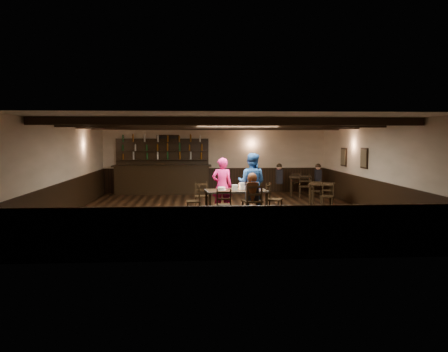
{
  "coord_description": "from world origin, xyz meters",
  "views": [
    {
      "loc": [
        -0.73,
        -12.78,
        2.23
      ],
      "look_at": [
        0.07,
        0.2,
        1.09
      ],
      "focal_mm": 35.0,
      "sensor_mm": 36.0,
      "label": 1
    }
  ],
  "objects": [
    {
      "name": "plate_stack_a",
      "position": [
        0.33,
        -0.58,
        0.83
      ],
      "size": [
        0.17,
        0.17,
        0.16
      ],
      "primitive_type": "cylinder",
      "color": "white",
      "rests_on": "dining_table"
    },
    {
      "name": "chair_far_pushed",
      "position": [
        -0.6,
        0.64,
        0.51
      ],
      "size": [
        0.41,
        0.39,
        0.87
      ],
      "color": "black",
      "rests_on": "ground"
    },
    {
      "name": "bg_patron_left",
      "position": [
        2.44,
        3.85,
        0.86
      ],
      "size": [
        0.25,
        0.39,
        0.78
      ],
      "color": "black",
      "rests_on": "ground"
    },
    {
      "name": "salt_shaker",
      "position": [
        0.77,
        -0.53,
        0.8
      ],
      "size": [
        0.04,
        0.04,
        0.09
      ],
      "primitive_type": "cylinder",
      "color": "silver",
      "rests_on": "dining_table"
    },
    {
      "name": "pepper_shaker",
      "position": [
        0.77,
        -0.57,
        0.8
      ],
      "size": [
        0.04,
        0.04,
        0.09
      ],
      "primitive_type": "cylinder",
      "color": "#A5A8AD",
      "rests_on": "dining_table"
    },
    {
      "name": "ground",
      "position": [
        0.0,
        0.0,
        0.0
      ],
      "size": [
        10.0,
        10.0,
        0.0
      ],
      "primitive_type": "plane",
      "color": "black",
      "rests_on": "ground"
    },
    {
      "name": "room_shell",
      "position": [
        0.01,
        0.04,
        1.75
      ],
      "size": [
        9.02,
        10.02,
        2.71
      ],
      "color": "beige",
      "rests_on": "ground"
    },
    {
      "name": "back_table_a",
      "position": [
        3.33,
        1.14,
        0.65
      ],
      "size": [
        1.02,
        1.02,
        0.75
      ],
      "color": "black",
      "rests_on": "ground"
    },
    {
      "name": "menu_red",
      "position": [
        0.83,
        -0.56,
        0.75
      ],
      "size": [
        0.29,
        0.21,
        0.0
      ],
      "primitive_type": "cube",
      "rotation": [
        0.0,
        0.0,
        -0.05
      ],
      "color": "maroon",
      "rests_on": "dining_table"
    },
    {
      "name": "cake",
      "position": [
        -0.04,
        -0.49,
        0.79
      ],
      "size": [
        0.26,
        0.26,
        0.09
      ],
      "color": "white",
      "rests_on": "dining_table"
    },
    {
      "name": "woman_pink",
      "position": [
        0.0,
        -0.01,
        0.82
      ],
      "size": [
        0.63,
        0.44,
        1.65
      ],
      "primitive_type": "imported",
      "rotation": [
        0.0,
        0.0,
        3.22
      ],
      "color": "#FF2D7D",
      "rests_on": "ground"
    },
    {
      "name": "chair_end_left",
      "position": [
        -0.76,
        -0.52,
        0.51
      ],
      "size": [
        0.39,
        0.41,
        0.87
      ],
      "color": "black",
      "rests_on": "ground"
    },
    {
      "name": "plate_stack_b",
      "position": [
        0.54,
        -0.43,
        0.85
      ],
      "size": [
        0.17,
        0.17,
        0.2
      ],
      "primitive_type": "cylinder",
      "color": "white",
      "rests_on": "dining_table"
    },
    {
      "name": "seated_person",
      "position": [
        0.76,
        -1.11,
        0.84
      ],
      "size": [
        0.35,
        0.52,
        0.85
      ],
      "color": "black",
      "rests_on": "ground"
    },
    {
      "name": "chair_near_left",
      "position": [
        -0.02,
        -1.31,
        0.52
      ],
      "size": [
        0.43,
        0.41,
        0.88
      ],
      "color": "black",
      "rests_on": "ground"
    },
    {
      "name": "drink_glass",
      "position": [
        0.64,
        -0.38,
        0.81
      ],
      "size": [
        0.07,
        0.07,
        0.11
      ],
      "primitive_type": "cylinder",
      "color": "silver",
      "rests_on": "dining_table"
    },
    {
      "name": "bg_patron_right",
      "position": [
        3.94,
        3.76,
        0.85
      ],
      "size": [
        0.28,
        0.4,
        0.77
      ],
      "color": "black",
      "rests_on": "ground"
    },
    {
      "name": "tea_light",
      "position": [
        0.39,
        -0.4,
        0.78
      ],
      "size": [
        0.05,
        0.05,
        0.06
      ],
      "color": "#A5A8AD",
      "rests_on": "dining_table"
    },
    {
      "name": "man_blue",
      "position": [
        0.89,
        0.07,
        0.89
      ],
      "size": [
        1.05,
        0.95,
        1.78
      ],
      "primitive_type": "imported",
      "rotation": [
        0.0,
        0.0,
        2.77
      ],
      "color": "navy",
      "rests_on": "ground"
    },
    {
      "name": "dining_table",
      "position": [
        0.37,
        -0.51,
        0.68
      ],
      "size": [
        1.81,
        1.06,
        0.75
      ],
      "color": "black",
      "rests_on": "ground"
    },
    {
      "name": "back_table_b",
      "position": [
        3.23,
        3.7,
        0.65
      ],
      "size": [
        1.0,
        1.0,
        0.75
      ],
      "color": "black",
      "rests_on": "ground"
    },
    {
      "name": "menu_blue",
      "position": [
        0.94,
        -0.28,
        0.75
      ],
      "size": [
        0.4,
        0.34,
        0.0
      ],
      "primitive_type": "cube",
      "rotation": [
        0.0,
        0.0,
        0.33
      ],
      "color": "#0E0F46",
      "rests_on": "dining_table"
    },
    {
      "name": "chair_end_right",
      "position": [
        1.39,
        -0.48,
        0.55
      ],
      "size": [
        0.56,
        0.57,
        0.94
      ],
      "color": "black",
      "rests_on": "ground"
    },
    {
      "name": "bar_counter",
      "position": [
        -2.12,
        4.72,
        0.73
      ],
      "size": [
        3.9,
        0.7,
        2.2
      ],
      "color": "black",
      "rests_on": "ground"
    },
    {
      "name": "chair_near_right",
      "position": [
        0.78,
        -1.17,
        0.6
      ],
      "size": [
        0.56,
        0.55,
        1.02
      ],
      "color": "black",
      "rests_on": "ground"
    }
  ]
}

